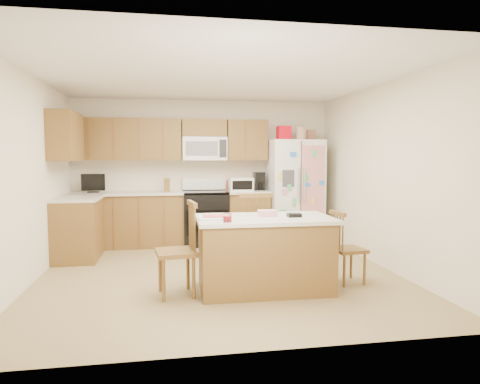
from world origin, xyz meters
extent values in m
plane|color=#9A7F4E|center=(0.00, 0.00, 0.00)|extent=(4.50, 4.50, 0.00)
cube|color=beige|center=(0.00, 2.25, 1.25)|extent=(4.50, 0.10, 2.50)
cube|color=beige|center=(0.00, -2.25, 1.25)|extent=(4.50, 0.10, 2.50)
cube|color=beige|center=(-2.25, 0.00, 1.25)|extent=(0.10, 4.50, 2.50)
cube|color=beige|center=(2.25, 0.00, 1.25)|extent=(0.10, 4.50, 2.50)
cube|color=white|center=(0.00, 0.00, 2.50)|extent=(4.50, 4.50, 0.04)
cube|color=brown|center=(-1.31, 1.95, 0.44)|extent=(1.87, 0.60, 0.88)
cube|color=brown|center=(0.74, 1.95, 0.44)|extent=(0.72, 0.60, 0.88)
cube|color=brown|center=(-1.95, 1.17, 0.44)|extent=(0.60, 0.95, 0.88)
cube|color=silver|center=(-1.31, 1.94, 0.90)|extent=(1.87, 0.64, 0.04)
cube|color=silver|center=(0.74, 1.94, 0.90)|extent=(0.72, 0.64, 0.04)
cube|color=silver|center=(-1.94, 1.17, 0.90)|extent=(0.64, 0.95, 0.04)
cube|color=brown|center=(-1.32, 2.08, 1.80)|extent=(1.85, 0.33, 0.70)
cube|color=brown|center=(0.75, 2.08, 1.80)|extent=(0.70, 0.33, 0.70)
cube|color=brown|center=(0.00, 2.08, 2.00)|extent=(0.76, 0.33, 0.29)
cube|color=brown|center=(-2.08, 1.17, 1.80)|extent=(0.33, 0.95, 0.70)
cube|color=brown|center=(-1.90, 1.92, 1.80)|extent=(0.02, 0.01, 0.66)
cube|color=brown|center=(-1.90, 1.65, 0.44)|extent=(0.02, 0.01, 0.84)
cube|color=brown|center=(-1.50, 1.92, 1.80)|extent=(0.02, 0.01, 0.66)
cube|color=brown|center=(-1.50, 1.65, 0.44)|extent=(0.02, 0.01, 0.84)
cube|color=brown|center=(-1.10, 1.92, 1.80)|extent=(0.02, 0.01, 0.66)
cube|color=brown|center=(-1.10, 1.65, 0.44)|extent=(0.02, 0.01, 0.84)
cube|color=brown|center=(-0.70, 1.92, 1.80)|extent=(0.01, 0.01, 0.66)
cube|color=brown|center=(-0.70, 1.65, 0.44)|extent=(0.01, 0.01, 0.84)
cube|color=brown|center=(0.70, 1.92, 1.80)|extent=(0.01, 0.01, 0.66)
cube|color=brown|center=(0.70, 1.65, 0.44)|extent=(0.01, 0.01, 0.84)
cube|color=white|center=(0.00, 2.06, 1.65)|extent=(0.76, 0.38, 0.40)
cube|color=slate|center=(-0.06, 1.86, 1.65)|extent=(0.54, 0.01, 0.24)
cube|color=#262626|center=(0.30, 1.86, 1.65)|extent=(0.12, 0.01, 0.30)
cube|color=brown|center=(-0.65, 1.95, 1.03)|extent=(0.10, 0.14, 0.22)
cube|color=black|center=(-1.85, 1.97, 0.93)|extent=(0.18, 0.12, 0.02)
cube|color=black|center=(-1.85, 1.97, 1.09)|extent=(0.38, 0.03, 0.28)
cube|color=red|center=(0.58, 2.03, 1.01)|extent=(0.35, 0.22, 0.18)
cube|color=white|center=(0.60, 1.80, 1.04)|extent=(0.40, 0.28, 0.23)
cube|color=black|center=(0.60, 1.66, 1.04)|extent=(0.34, 0.01, 0.15)
cube|color=black|center=(0.96, 2.00, 1.08)|extent=(0.18, 0.22, 0.32)
cylinder|color=black|center=(0.96, 1.93, 1.01)|extent=(0.12, 0.12, 0.12)
cube|color=black|center=(0.00, 1.93, 0.44)|extent=(0.76, 0.64, 0.88)
cube|color=black|center=(0.00, 1.60, 0.42)|extent=(0.68, 0.01, 0.42)
cube|color=black|center=(0.00, 1.93, 0.91)|extent=(0.76, 0.64, 0.03)
cube|color=white|center=(0.00, 2.19, 1.03)|extent=(0.76, 0.10, 0.20)
cube|color=white|center=(1.57, 1.88, 0.90)|extent=(0.90, 0.75, 1.80)
cube|color=#4C4C4C|center=(1.57, 1.49, 0.90)|extent=(0.02, 0.01, 1.75)
cube|color=silver|center=(1.52, 1.47, 1.05)|extent=(0.02, 0.03, 0.55)
cube|color=silver|center=(1.62, 1.47, 1.05)|extent=(0.02, 0.03, 0.55)
cube|color=#3F3F44|center=(1.35, 1.49, 1.15)|extent=(0.20, 0.01, 0.28)
cube|color=#D84C59|center=(1.77, 1.49, 1.05)|extent=(0.42, 0.01, 1.30)
cube|color=red|center=(1.37, 1.88, 1.92)|extent=(0.22, 0.22, 0.24)
cylinder|color=tan|center=(1.67, 1.82, 1.91)|extent=(0.18, 0.18, 0.22)
cube|color=#8F5D49|center=(1.85, 1.96, 1.89)|extent=(0.18, 0.20, 0.18)
cube|color=brown|center=(0.43, -0.74, 0.40)|extent=(1.45, 0.83, 0.79)
cube|color=silver|center=(0.43, -0.74, 0.81)|extent=(1.53, 0.91, 0.04)
cylinder|color=red|center=(-0.03, -1.02, 0.86)|extent=(0.08, 0.08, 0.06)
cylinder|color=white|center=(-0.03, -1.02, 0.88)|extent=(0.09, 0.09, 0.09)
cube|color=#FDADA2|center=(0.47, -0.67, 0.87)|extent=(0.20, 0.15, 0.07)
cube|color=black|center=(0.76, -0.78, 0.85)|extent=(0.15, 0.12, 0.04)
cube|color=white|center=(-0.17, -0.78, 0.84)|extent=(0.30, 0.24, 0.01)
cube|color=#D84C4C|center=(-0.13, -0.70, 0.85)|extent=(0.26, 0.20, 0.01)
cylinder|color=white|center=(0.16, -0.96, 0.84)|extent=(0.14, 0.05, 0.01)
cube|color=brown|center=(-0.56, -0.77, 0.47)|extent=(0.47, 0.49, 0.05)
cylinder|color=brown|center=(-0.74, -0.61, 0.23)|extent=(0.04, 0.04, 0.45)
cylinder|color=brown|center=(-0.70, -0.96, 0.23)|extent=(0.04, 0.04, 0.45)
cylinder|color=brown|center=(-0.43, -0.57, 0.23)|extent=(0.04, 0.04, 0.45)
cylinder|color=brown|center=(-0.38, -0.93, 0.23)|extent=(0.04, 0.04, 0.45)
cylinder|color=brown|center=(-0.40, -0.59, 0.75)|extent=(0.02, 0.02, 0.50)
cylinder|color=brown|center=(-0.39, -0.67, 0.75)|extent=(0.02, 0.02, 0.50)
cylinder|color=brown|center=(-0.38, -0.75, 0.75)|extent=(0.02, 0.02, 0.50)
cylinder|color=brown|center=(-0.37, -0.82, 0.75)|extent=(0.02, 0.02, 0.50)
cylinder|color=brown|center=(-0.36, -0.90, 0.75)|extent=(0.02, 0.02, 0.50)
cube|color=brown|center=(-0.38, -0.75, 1.00)|extent=(0.09, 0.42, 0.05)
cube|color=brown|center=(0.43, -0.01, 0.49)|extent=(0.48, 0.46, 0.05)
cylinder|color=brown|center=(0.61, 0.17, 0.23)|extent=(0.04, 0.04, 0.47)
cylinder|color=brown|center=(0.24, 0.14, 0.23)|extent=(0.04, 0.04, 0.47)
cylinder|color=brown|center=(0.63, -0.16, 0.23)|extent=(0.04, 0.04, 0.47)
cylinder|color=brown|center=(0.26, -0.18, 0.23)|extent=(0.04, 0.04, 0.47)
cylinder|color=brown|center=(0.61, -0.18, 0.77)|extent=(0.02, 0.02, 0.52)
cylinder|color=brown|center=(0.52, -0.18, 0.77)|extent=(0.02, 0.02, 0.52)
cylinder|color=brown|center=(0.44, -0.19, 0.77)|extent=(0.02, 0.02, 0.52)
cylinder|color=brown|center=(0.36, -0.20, 0.77)|extent=(0.02, 0.02, 0.52)
cylinder|color=brown|center=(0.28, -0.20, 0.77)|extent=(0.02, 0.02, 0.52)
cube|color=brown|center=(0.44, -0.19, 1.03)|extent=(0.43, 0.07, 0.05)
cube|color=brown|center=(1.48, -0.64, 0.40)|extent=(0.39, 0.41, 0.04)
cylinder|color=brown|center=(1.63, -0.77, 0.19)|extent=(0.03, 0.03, 0.38)
cylinder|color=brown|center=(1.60, -0.47, 0.19)|extent=(0.03, 0.03, 0.38)
cylinder|color=brown|center=(1.36, -0.80, 0.19)|extent=(0.03, 0.03, 0.38)
cylinder|color=brown|center=(1.33, -0.50, 0.19)|extent=(0.03, 0.03, 0.38)
cylinder|color=brown|center=(1.34, -0.78, 0.63)|extent=(0.02, 0.02, 0.43)
cylinder|color=brown|center=(1.34, -0.72, 0.63)|extent=(0.02, 0.02, 0.43)
cylinder|color=brown|center=(1.33, -0.65, 0.63)|extent=(0.02, 0.02, 0.43)
cylinder|color=brown|center=(1.32, -0.59, 0.63)|extent=(0.02, 0.02, 0.43)
cylinder|color=brown|center=(1.32, -0.52, 0.63)|extent=(0.02, 0.02, 0.43)
cube|color=brown|center=(1.33, -0.65, 0.84)|extent=(0.07, 0.36, 0.04)
camera|label=1|loc=(-0.65, -5.38, 1.51)|focal=32.00mm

